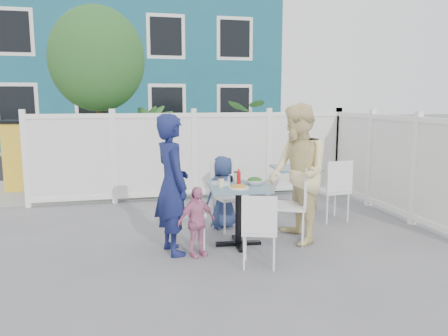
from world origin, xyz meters
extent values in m
plane|color=slate|center=(0.00, 0.00, 0.00)|extent=(80.00, 80.00, 0.00)
cube|color=gray|center=(0.00, 3.80, 0.01)|extent=(24.00, 2.60, 0.01)
cube|color=black|center=(0.00, 7.50, 0.00)|extent=(24.00, 5.00, 0.01)
cube|color=gray|center=(0.00, 10.60, 0.01)|extent=(24.00, 1.60, 0.01)
cube|color=#16536A|center=(-0.50, 14.00, 3.00)|extent=(11.00, 6.00, 6.00)
cube|color=black|center=(-3.00, 11.02, 1.60)|extent=(1.20, 0.04, 1.40)
cube|color=black|center=(1.00, 11.02, 1.60)|extent=(1.20, 0.04, 1.40)
cube|color=black|center=(-3.00, 11.02, 4.10)|extent=(1.20, 0.04, 1.40)
cube|color=black|center=(1.00, 11.02, 4.10)|extent=(1.20, 0.04, 1.40)
cube|color=white|center=(0.10, 2.40, 0.82)|extent=(5.80, 0.04, 1.40)
cube|color=white|center=(0.10, 2.40, 1.56)|extent=(5.86, 0.08, 0.08)
cube|color=white|center=(0.10, 2.40, 0.06)|extent=(5.86, 0.08, 0.12)
cube|color=white|center=(3.00, 0.60, 0.82)|extent=(0.04, 3.60, 1.40)
cube|color=white|center=(3.00, 0.60, 1.56)|extent=(0.08, 3.66, 0.08)
cube|color=white|center=(3.00, 0.60, 0.06)|extent=(0.08, 3.66, 0.12)
cylinder|color=#382316|center=(-1.60, 3.30, 1.20)|extent=(0.12, 0.12, 2.40)
ellipsoid|color=#214E20|center=(-1.60, 3.30, 2.60)|extent=(1.80, 1.62, 1.98)
cube|color=orange|center=(-3.13, 4.00, 0.68)|extent=(0.76, 0.57, 1.37)
imported|color=#214E20|center=(-0.68, 3.10, 0.86)|extent=(1.31, 1.31, 1.72)
imported|color=#214E20|center=(1.70, 3.00, 0.91)|extent=(1.70, 1.49, 1.83)
cube|color=#406974|center=(0.22, -0.33, 0.76)|extent=(0.80, 0.80, 0.04)
cylinder|color=black|center=(0.22, -0.33, 0.38)|extent=(0.08, 0.08, 0.72)
cube|color=black|center=(0.22, -0.33, 0.02)|extent=(0.59, 0.14, 0.04)
cube|color=black|center=(0.22, -0.33, 0.02)|extent=(0.14, 0.59, 0.04)
cube|color=#406974|center=(1.59, 1.14, 0.72)|extent=(0.73, 0.73, 0.04)
cylinder|color=black|center=(1.59, 1.14, 0.36)|extent=(0.08, 0.08, 0.68)
cube|color=black|center=(1.59, 1.14, 0.02)|extent=(0.55, 0.10, 0.04)
cube|color=black|center=(1.59, 1.14, 0.02)|extent=(0.10, 0.55, 0.04)
cube|color=white|center=(-0.43, -0.31, 0.48)|extent=(0.45, 0.47, 0.04)
cube|color=white|center=(-0.63, -0.30, 0.74)|extent=(0.06, 0.45, 0.48)
cylinder|color=white|center=(-0.24, -0.13, 0.24)|extent=(0.03, 0.03, 0.48)
cylinder|color=white|center=(-0.26, -0.51, 0.24)|extent=(0.03, 0.03, 0.48)
cylinder|color=white|center=(-0.60, -0.11, 0.24)|extent=(0.03, 0.03, 0.48)
cylinder|color=white|center=(-0.62, -0.49, 0.24)|extent=(0.03, 0.03, 0.48)
cube|color=white|center=(0.90, -0.34, 0.48)|extent=(0.57, 0.58, 0.04)
cube|color=white|center=(1.09, -0.43, 0.74)|extent=(0.22, 0.42, 0.48)
cylinder|color=white|center=(0.66, -0.44, 0.24)|extent=(0.03, 0.03, 0.48)
cylinder|color=white|center=(0.82, -0.09, 0.24)|extent=(0.03, 0.03, 0.48)
cylinder|color=white|center=(0.99, -0.59, 0.24)|extent=(0.03, 0.03, 0.48)
cylinder|color=white|center=(1.15, -0.24, 0.24)|extent=(0.03, 0.03, 0.48)
cube|color=white|center=(0.29, 0.35, 0.48)|extent=(0.54, 0.52, 0.04)
cube|color=white|center=(0.25, 0.54, 0.75)|extent=(0.44, 0.13, 0.48)
cylinder|color=white|center=(0.52, 0.21, 0.24)|extent=(0.03, 0.03, 0.48)
cylinder|color=white|center=(0.15, 0.13, 0.24)|extent=(0.03, 0.03, 0.48)
cylinder|color=white|center=(0.44, 0.57, 0.24)|extent=(0.03, 0.03, 0.48)
cylinder|color=white|center=(0.06, 0.48, 0.24)|extent=(0.03, 0.03, 0.48)
cube|color=white|center=(0.27, -1.05, 0.41)|extent=(0.48, 0.47, 0.04)
cube|color=white|center=(0.21, -1.21, 0.63)|extent=(0.37, 0.15, 0.41)
cylinder|color=white|center=(0.17, -0.85, 0.20)|extent=(0.02, 0.02, 0.41)
cylinder|color=white|center=(0.47, -0.96, 0.20)|extent=(0.02, 0.02, 0.41)
cylinder|color=white|center=(0.07, -1.14, 0.20)|extent=(0.02, 0.02, 0.41)
cylinder|color=white|center=(0.37, -1.25, 0.20)|extent=(0.02, 0.02, 0.41)
cube|color=white|center=(1.91, 0.47, 0.46)|extent=(0.48, 0.46, 0.04)
cube|color=white|center=(1.94, 0.28, 0.72)|extent=(0.43, 0.08, 0.46)
cylinder|color=white|center=(1.71, 0.62, 0.23)|extent=(0.02, 0.02, 0.46)
cylinder|color=white|center=(2.08, 0.67, 0.23)|extent=(0.02, 0.02, 0.46)
cylinder|color=white|center=(1.75, 0.28, 0.23)|extent=(0.02, 0.02, 0.46)
cylinder|color=white|center=(2.12, 0.32, 0.23)|extent=(0.02, 0.02, 0.46)
imported|color=#161D4E|center=(-0.62, -0.40, 0.84)|extent=(0.54, 0.69, 1.69)
imported|color=#F3CD50|center=(0.99, -0.36, 0.90)|extent=(0.70, 0.89, 1.81)
imported|color=navy|center=(0.20, 0.49, 0.52)|extent=(0.60, 0.50, 1.05)
imported|color=pink|center=(-0.36, -0.59, 0.42)|extent=(0.53, 0.37, 0.84)
cylinder|color=white|center=(0.18, -0.50, 0.79)|extent=(0.25, 0.25, 0.02)
cylinder|color=white|center=(0.02, -0.21, 0.79)|extent=(0.24, 0.24, 0.02)
imported|color=white|center=(0.44, -0.30, 0.81)|extent=(0.25, 0.25, 0.06)
cylinder|color=beige|center=(-0.02, -0.37, 0.84)|extent=(0.07, 0.07, 0.11)
cylinder|color=beige|center=(0.26, -0.10, 0.84)|extent=(0.08, 0.08, 0.12)
cylinder|color=#B01212|center=(0.23, -0.29, 0.86)|extent=(0.05, 0.05, 0.17)
cylinder|color=white|center=(0.16, -0.06, 0.81)|extent=(0.03, 0.03, 0.06)
cylinder|color=black|center=(0.20, -0.06, 0.82)|extent=(0.03, 0.03, 0.07)
camera|label=1|loc=(-1.18, -5.52, 1.86)|focal=35.00mm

